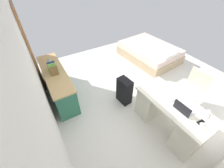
{
  "coord_description": "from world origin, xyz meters",
  "views": [
    {
      "loc": [
        -2.11,
        2.12,
        2.75
      ],
      "look_at": [
        -0.01,
        0.87,
        0.6
      ],
      "focal_mm": 23.36,
      "sensor_mm": 36.0,
      "label": 1
    }
  ],
  "objects_px": {
    "office_chair": "(191,92)",
    "cell_phone_near_laptop": "(201,122)",
    "bed": "(149,52)",
    "desk_lamp": "(208,114)",
    "desk": "(170,115)",
    "laptop": "(183,109)",
    "credenza": "(58,84)",
    "figurine_small": "(48,60)",
    "suitcase_black": "(124,91)",
    "computer_mouse": "(172,100)"
  },
  "relations": [
    {
      "from": "office_chair",
      "to": "suitcase_black",
      "type": "bearing_deg",
      "value": 54.13
    },
    {
      "from": "credenza",
      "to": "cell_phone_near_laptop",
      "type": "xyz_separation_m",
      "value": [
        -2.6,
        -1.68,
        0.38
      ]
    },
    {
      "from": "cell_phone_near_laptop",
      "to": "figurine_small",
      "type": "relative_size",
      "value": 1.24
    },
    {
      "from": "desk",
      "to": "suitcase_black",
      "type": "relative_size",
      "value": 2.19
    },
    {
      "from": "suitcase_black",
      "to": "desk_lamp",
      "type": "bearing_deg",
      "value": -173.08
    },
    {
      "from": "office_chair",
      "to": "desk_lamp",
      "type": "bearing_deg",
      "value": 128.53
    },
    {
      "from": "credenza",
      "to": "laptop",
      "type": "relative_size",
      "value": 5.7
    },
    {
      "from": "computer_mouse",
      "to": "desk_lamp",
      "type": "distance_m",
      "value": 0.63
    },
    {
      "from": "bed",
      "to": "desk_lamp",
      "type": "relative_size",
      "value": 5.83
    },
    {
      "from": "office_chair",
      "to": "credenza",
      "type": "xyz_separation_m",
      "value": [
        1.93,
        2.53,
        -0.05
      ]
    },
    {
      "from": "desk",
      "to": "office_chair",
      "type": "relative_size",
      "value": 1.55
    },
    {
      "from": "bed",
      "to": "suitcase_black",
      "type": "relative_size",
      "value": 3.02
    },
    {
      "from": "cell_phone_near_laptop",
      "to": "desk_lamp",
      "type": "bearing_deg",
      "value": 134.24
    },
    {
      "from": "credenza",
      "to": "suitcase_black",
      "type": "distance_m",
      "value": 1.66
    },
    {
      "from": "bed",
      "to": "figurine_small",
      "type": "distance_m",
      "value": 3.26
    },
    {
      "from": "desk",
      "to": "desk_lamp",
      "type": "relative_size",
      "value": 4.22
    },
    {
      "from": "office_chair",
      "to": "cell_phone_near_laptop",
      "type": "distance_m",
      "value": 1.14
    },
    {
      "from": "credenza",
      "to": "laptop",
      "type": "height_order",
      "value": "laptop"
    },
    {
      "from": "desk",
      "to": "desk_lamp",
      "type": "height_order",
      "value": "desk_lamp"
    },
    {
      "from": "suitcase_black",
      "to": "laptop",
      "type": "distance_m",
      "value": 1.38
    },
    {
      "from": "suitcase_black",
      "to": "computer_mouse",
      "type": "distance_m",
      "value": 1.15
    },
    {
      "from": "cell_phone_near_laptop",
      "to": "bed",
      "type": "bearing_deg",
      "value": -22.56
    },
    {
      "from": "bed",
      "to": "cell_phone_near_laptop",
      "type": "relative_size",
      "value": 14.8
    },
    {
      "from": "bed",
      "to": "cell_phone_near_laptop",
      "type": "xyz_separation_m",
      "value": [
        -2.8,
        1.52,
        0.51
      ]
    },
    {
      "from": "desk_lamp",
      "to": "computer_mouse",
      "type": "bearing_deg",
      "value": 1.0
    },
    {
      "from": "office_chair",
      "to": "desk_lamp",
      "type": "xyz_separation_m",
      "value": [
        -0.69,
        0.87,
        0.59
      ]
    },
    {
      "from": "desk",
      "to": "laptop",
      "type": "distance_m",
      "value": 0.45
    },
    {
      "from": "office_chair",
      "to": "bed",
      "type": "relative_size",
      "value": 0.47
    },
    {
      "from": "office_chair",
      "to": "figurine_small",
      "type": "distance_m",
      "value": 3.51
    },
    {
      "from": "credenza",
      "to": "laptop",
      "type": "xyz_separation_m",
      "value": [
        -2.3,
        -1.61,
        0.43
      ]
    },
    {
      "from": "office_chair",
      "to": "computer_mouse",
      "type": "height_order",
      "value": "office_chair"
    },
    {
      "from": "bed",
      "to": "office_chair",
      "type": "bearing_deg",
      "value": 162.44
    },
    {
      "from": "credenza",
      "to": "cell_phone_near_laptop",
      "type": "bearing_deg",
      "value": -147.2
    },
    {
      "from": "computer_mouse",
      "to": "suitcase_black",
      "type": "bearing_deg",
      "value": 17.71
    },
    {
      "from": "bed",
      "to": "figurine_small",
      "type": "height_order",
      "value": "figurine_small"
    },
    {
      "from": "credenza",
      "to": "desk_lamp",
      "type": "bearing_deg",
      "value": -147.66
    },
    {
      "from": "laptop",
      "to": "cell_phone_near_laptop",
      "type": "xyz_separation_m",
      "value": [
        -0.31,
        -0.06,
        -0.04
      ]
    },
    {
      "from": "figurine_small",
      "to": "desk_lamp",
      "type": "bearing_deg",
      "value": -151.8
    },
    {
      "from": "suitcase_black",
      "to": "figurine_small",
      "type": "bearing_deg",
      "value": 34.81
    },
    {
      "from": "credenza",
      "to": "cell_phone_near_laptop",
      "type": "distance_m",
      "value": 3.12
    },
    {
      "from": "computer_mouse",
      "to": "figurine_small",
      "type": "relative_size",
      "value": 0.91
    },
    {
      "from": "bed",
      "to": "computer_mouse",
      "type": "xyz_separation_m",
      "value": [
        -2.23,
        1.55,
        0.52
      ]
    },
    {
      "from": "laptop",
      "to": "desk_lamp",
      "type": "height_order",
      "value": "desk_lamp"
    },
    {
      "from": "desk",
      "to": "bed",
      "type": "xyz_separation_m",
      "value": [
        2.3,
        -1.56,
        -0.15
      ]
    },
    {
      "from": "suitcase_black",
      "to": "desk_lamp",
      "type": "relative_size",
      "value": 1.93
    },
    {
      "from": "cell_phone_near_laptop",
      "to": "laptop",
      "type": "bearing_deg",
      "value": 17.84
    },
    {
      "from": "credenza",
      "to": "figurine_small",
      "type": "height_order",
      "value": "figurine_small"
    },
    {
      "from": "desk_lamp",
      "to": "figurine_small",
      "type": "height_order",
      "value": "desk_lamp"
    },
    {
      "from": "desk",
      "to": "computer_mouse",
      "type": "bearing_deg",
      "value": -3.71
    },
    {
      "from": "bed",
      "to": "desk_lamp",
      "type": "bearing_deg",
      "value": 151.26
    }
  ]
}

